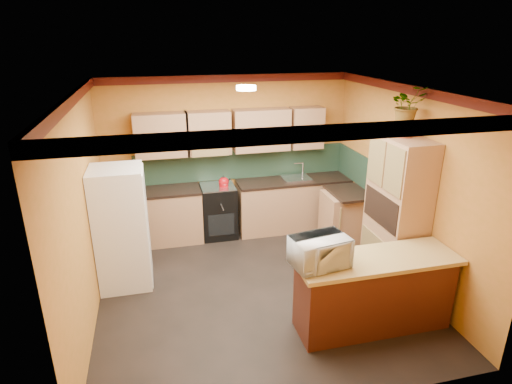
% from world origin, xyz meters
% --- Properties ---
extents(room_shell, '(4.24, 4.24, 2.72)m').
position_xyz_m(room_shell, '(0.02, 0.28, 2.09)').
color(room_shell, black).
rests_on(room_shell, ground).
extents(base_cabinets_back, '(3.65, 0.60, 0.88)m').
position_xyz_m(base_cabinets_back, '(0.38, 1.80, 0.44)').
color(base_cabinets_back, '#A27555').
rests_on(base_cabinets_back, ground).
extents(countertop_back, '(3.65, 0.62, 0.04)m').
position_xyz_m(countertop_back, '(0.38, 1.80, 0.90)').
color(countertop_back, black).
rests_on(countertop_back, base_cabinets_back).
extents(stove, '(0.58, 0.58, 0.91)m').
position_xyz_m(stove, '(-0.24, 1.80, 0.46)').
color(stove, black).
rests_on(stove, ground).
extents(kettle, '(0.19, 0.19, 0.18)m').
position_xyz_m(kettle, '(-0.14, 1.75, 1.00)').
color(kettle, '#AC0B12').
rests_on(kettle, stove).
extents(sink, '(0.48, 0.40, 0.03)m').
position_xyz_m(sink, '(1.16, 1.80, 0.94)').
color(sink, silver).
rests_on(sink, countertop_back).
extents(base_cabinets_right, '(0.60, 0.80, 0.88)m').
position_xyz_m(base_cabinets_right, '(1.80, 1.00, 0.44)').
color(base_cabinets_right, '#A27555').
rests_on(base_cabinets_right, ground).
extents(countertop_right, '(0.62, 0.80, 0.04)m').
position_xyz_m(countertop_right, '(1.80, 1.00, 0.90)').
color(countertop_right, black).
rests_on(countertop_right, base_cabinets_right).
extents(fridge, '(0.68, 0.66, 1.70)m').
position_xyz_m(fridge, '(-1.75, 0.59, 0.85)').
color(fridge, white).
rests_on(fridge, ground).
extents(pantry, '(0.48, 0.90, 2.10)m').
position_xyz_m(pantry, '(1.85, -0.28, 1.05)').
color(pantry, '#A27555').
rests_on(pantry, ground).
extents(fern_pot, '(0.22, 0.22, 0.16)m').
position_xyz_m(fern_pot, '(1.85, -0.23, 2.18)').
color(fern_pot, '#933B23').
rests_on(fern_pot, pantry).
extents(fern, '(0.44, 0.39, 0.48)m').
position_xyz_m(fern, '(1.85, -0.23, 2.50)').
color(fern, '#A27555').
rests_on(fern, fern_pot).
extents(breakfast_bar, '(1.80, 0.55, 0.88)m').
position_xyz_m(breakfast_bar, '(1.14, -1.10, 0.44)').
color(breakfast_bar, '#532013').
rests_on(breakfast_bar, ground).
extents(bar_top, '(1.90, 0.65, 0.05)m').
position_xyz_m(bar_top, '(1.14, -1.10, 0.91)').
color(bar_top, tan).
rests_on(bar_top, breakfast_bar).
extents(microwave, '(0.67, 0.50, 0.34)m').
position_xyz_m(microwave, '(0.43, -1.10, 1.10)').
color(microwave, white).
rests_on(microwave, bar_top).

